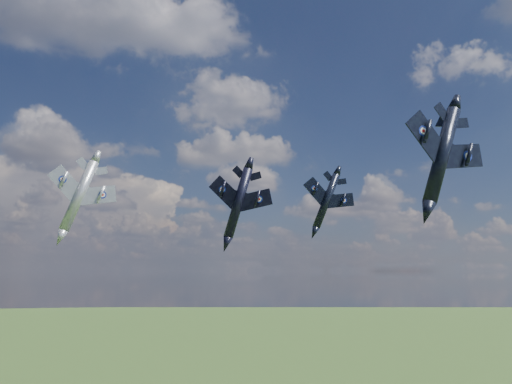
{
  "coord_description": "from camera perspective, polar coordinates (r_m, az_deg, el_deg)",
  "views": [
    {
      "loc": [
        -14.03,
        -62.34,
        71.45
      ],
      "look_at": [
        0.03,
        9.91,
        83.16
      ],
      "focal_mm": 35.0,
      "sensor_mm": 36.0,
      "label": 1
    }
  ],
  "objects": [
    {
      "name": "jet_lead_navy",
      "position": [
        79.63,
        -2.04,
        -1.21
      ],
      "size": [
        16.95,
        19.09,
        6.34
      ],
      "primitive_type": null,
      "rotation": [
        0.0,
        0.29,
        -0.4
      ],
      "color": "black"
    },
    {
      "name": "jet_right_navy",
      "position": [
        54.09,
        20.48,
        3.99
      ],
      "size": [
        13.3,
        16.37,
        6.62
      ],
      "primitive_type": null,
      "rotation": [
        0.0,
        0.37,
        0.17
      ],
      "color": "black"
    },
    {
      "name": "jet_high_navy",
      "position": [
        88.71,
        8.06,
        -0.99
      ],
      "size": [
        12.32,
        15.36,
        6.46
      ],
      "primitive_type": null,
      "rotation": [
        0.0,
        0.39,
        -0.15
      ],
      "color": "black"
    },
    {
      "name": "jet_left_silver",
      "position": [
        85.1,
        -19.56,
        -0.37
      ],
      "size": [
        13.29,
        17.26,
        7.27
      ],
      "primitive_type": null,
      "rotation": [
        0.0,
        0.35,
        0.06
      ],
      "color": "gray"
    }
  ]
}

